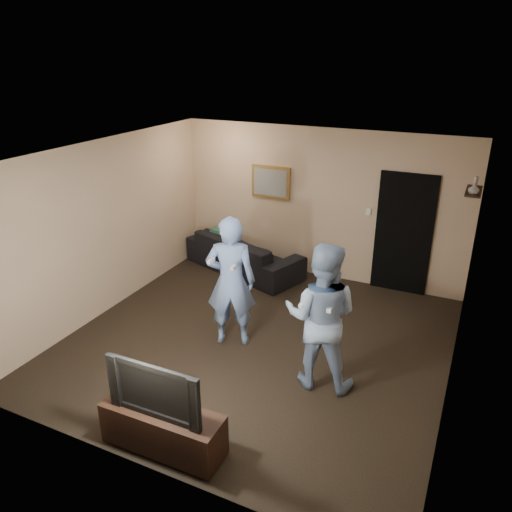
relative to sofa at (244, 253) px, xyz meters
The scene contains 19 objects.
ground 2.47m from the sofa, 59.16° to the right, with size 5.00×5.00×0.00m, color black.
ceiling 3.34m from the sofa, 59.16° to the right, with size 5.00×5.00×0.04m, color silver.
wall_back 1.64m from the sofa, 17.71° to the left, with size 5.00×0.04×2.60m, color tan.
wall_front 4.87m from the sofa, 74.75° to the right, with size 5.00×0.04×2.60m, color tan.
wall_left 2.63m from the sofa, 120.69° to the right, with size 0.04×5.00×2.60m, color tan.
wall_right 4.41m from the sofa, 29.22° to the right, with size 0.04×5.00×2.60m, color tan.
sofa is the anchor object (origin of this frame).
throw_pillow 0.49m from the sofa, behind, with size 0.44×0.14×0.44m, color #194C3C.
painting_frame 1.37m from the sofa, 46.70° to the left, with size 0.72×0.05×0.57m, color olive.
painting_canvas 1.36m from the sofa, 44.56° to the left, with size 0.62×0.01×0.47m, color slate.
doorway 2.81m from the sofa, ahead, with size 0.90×0.06×2.00m, color black.
light_switch 2.35m from the sofa, 10.11° to the left, with size 0.08×0.02×0.12m, color silver.
wall_shelf 4.02m from the sofa, ahead, with size 0.20×0.60×0.03m, color black.
shelf_vase 4.07m from the sofa, ahead, with size 0.14×0.14×0.14m, color silver.
shelf_figurine 4.06m from the sofa, ahead, with size 0.06×0.06×0.18m, color #B7B7BB.
tv_console 4.49m from the sofa, 73.82° to the right, with size 1.27×0.41×0.45m, color black.
television 4.51m from the sofa, 73.82° to the right, with size 1.02×0.13×0.59m, color black.
wii_player_left 2.48m from the sofa, 67.44° to the right, with size 0.78×0.65×1.82m.
wii_player_right 3.52m from the sofa, 48.42° to the right, with size 0.96×0.79×1.81m.
Camera 1 is at (2.53, -5.38, 3.78)m, focal length 35.00 mm.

